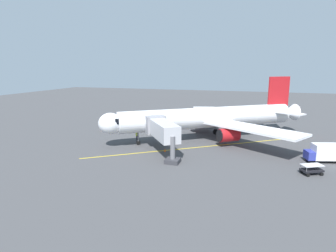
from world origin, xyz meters
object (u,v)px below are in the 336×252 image
at_px(baggage_cart_portside, 312,169).
at_px(box_truck_starboard_side, 323,153).
at_px(airplane, 210,118).
at_px(safety_cone_wing_starboard, 175,158).
at_px(safety_cone_nose_right, 102,130).
at_px(jet_bridge, 161,129).
at_px(box_truck_near_nose, 155,121).
at_px(baggage_cart_rear_apron, 116,129).
at_px(safety_cone_wing_port, 107,127).
at_px(safety_cone_nose_left, 165,150).
at_px(ground_crew_marshaller, 137,136).

xyz_separation_m(baggage_cart_portside, box_truck_starboard_side, (-2.22, -5.86, 0.73)).
relative_size(airplane, safety_cone_wing_starboard, 63.12).
relative_size(box_truck_starboard_side, safety_cone_nose_right, 9.02).
bearing_deg(jet_bridge, airplane, -117.98).
xyz_separation_m(jet_bridge, safety_cone_nose_right, (16.96, -10.35, -3.49)).
distance_m(safety_cone_nose_right, safety_cone_wing_starboard, 24.44).
bearing_deg(box_truck_starboard_side, box_truck_near_nose, -25.46).
distance_m(box_truck_starboard_side, baggage_cart_rear_apron, 38.47).
xyz_separation_m(jet_bridge, safety_cone_wing_port, (17.35, -13.14, -3.49)).
height_order(jet_bridge, safety_cone_wing_port, jet_bridge).
relative_size(baggage_cart_rear_apron, safety_cone_wing_starboard, 5.34).
bearing_deg(safety_cone_nose_left, safety_cone_wing_starboard, 127.66).
relative_size(box_truck_near_nose, safety_cone_wing_starboard, 9.01).
distance_m(jet_bridge, safety_cone_wing_port, 22.04).
distance_m(ground_crew_marshaller, safety_cone_nose_left, 8.91).
bearing_deg(safety_cone_nose_left, safety_cone_nose_right, -29.67).
height_order(box_truck_near_nose, baggage_cart_rear_apron, box_truck_near_nose).
distance_m(jet_bridge, safety_cone_nose_left, 3.55).
relative_size(jet_bridge, baggage_cart_rear_apron, 3.51).
relative_size(baggage_cart_portside, safety_cone_wing_port, 5.37).
relative_size(airplane, baggage_cart_rear_apron, 11.81).
bearing_deg(safety_cone_wing_starboard, box_truck_starboard_side, -163.91).
distance_m(safety_cone_nose_left, safety_cone_wing_starboard, 4.59).
bearing_deg(ground_crew_marshaller, safety_cone_wing_starboard, 138.70).
bearing_deg(ground_crew_marshaller, safety_cone_nose_right, -25.01).
bearing_deg(jet_bridge, ground_crew_marshaller, -39.73).
height_order(safety_cone_nose_left, safety_cone_wing_port, same).
relative_size(airplane, box_truck_near_nose, 7.00).
bearing_deg(ground_crew_marshaller, safety_cone_wing_port, -35.40).
distance_m(jet_bridge, ground_crew_marshaller, 9.15).
bearing_deg(safety_cone_wing_port, safety_cone_nose_left, 144.51).
xyz_separation_m(box_truck_near_nose, box_truck_starboard_side, (-31.15, 14.83, 0.00)).
xyz_separation_m(box_truck_near_nose, safety_cone_wing_starboard, (-10.80, 20.70, -1.11)).
bearing_deg(ground_crew_marshaller, jet_bridge, 140.27).
distance_m(airplane, safety_cone_wing_starboard, 14.98).
height_order(baggage_cart_portside, baggage_cart_rear_apron, same).
bearing_deg(ground_crew_marshaller, box_truck_starboard_side, 174.46).
height_order(ground_crew_marshaller, baggage_cart_rear_apron, ground_crew_marshaller).
relative_size(jet_bridge, safety_cone_nose_left, 18.74).
xyz_separation_m(airplane, box_truck_starboard_side, (-17.84, 8.43, -2.62)).
height_order(baggage_cart_portside, safety_cone_wing_starboard, baggage_cart_portside).
bearing_deg(ground_crew_marshaller, baggage_cart_rear_apron, -36.20).
height_order(safety_cone_nose_left, safety_cone_nose_right, same).
relative_size(box_truck_starboard_side, safety_cone_nose_left, 9.02).
height_order(safety_cone_nose_right, safety_cone_wing_port, same).
bearing_deg(safety_cone_wing_starboard, safety_cone_nose_left, -52.34).
height_order(jet_bridge, ground_crew_marshaller, jet_bridge).
bearing_deg(baggage_cart_portside, safety_cone_nose_left, -9.82).
bearing_deg(airplane, baggage_cart_portside, 137.55).
distance_m(box_truck_near_nose, box_truck_starboard_side, 34.50).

